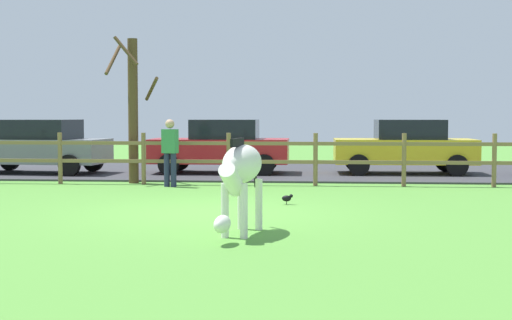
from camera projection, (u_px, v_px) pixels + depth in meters
name	position (u px, v px, depth m)	size (l,w,h in m)	color
ground_plane	(208.00, 212.00, 12.97)	(60.00, 60.00, 0.00)	#549338
parking_asphalt	(253.00, 171.00, 22.22)	(28.00, 7.40, 0.05)	#38383D
paddock_fence	(229.00, 155.00, 17.91)	(21.66, 0.11, 1.30)	olive
bare_tree	(133.00, 107.00, 18.33)	(1.31, 1.21, 3.72)	#513A23
zebra	(241.00, 171.00, 10.45)	(0.71, 1.92, 1.41)	white
crow_on_grass	(287.00, 198.00, 14.02)	(0.22, 0.10, 0.20)	black
parked_car_grey	(39.00, 146.00, 20.96)	(4.13, 2.16, 1.56)	slate
parked_car_yellow	(405.00, 146.00, 20.79)	(4.02, 1.91, 1.56)	yellow
parked_car_red	(221.00, 146.00, 21.02)	(4.01, 1.90, 1.56)	red
visitor_near_fence	(170.00, 150.00, 17.46)	(0.41, 0.31, 1.64)	#232847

